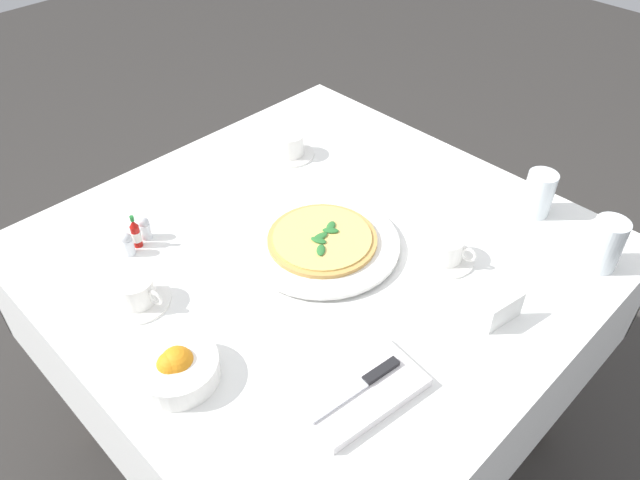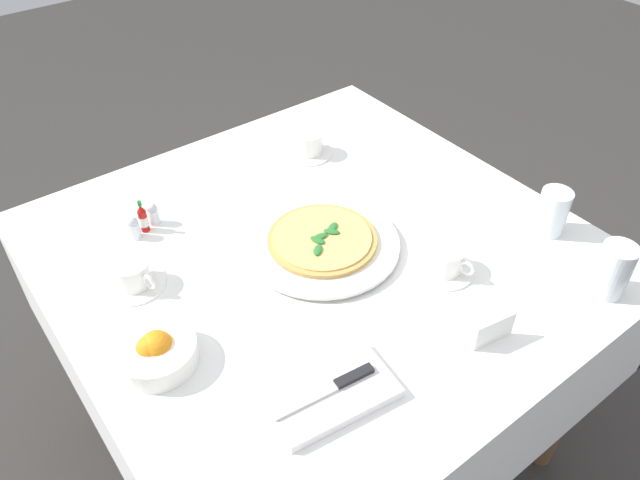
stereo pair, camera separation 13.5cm
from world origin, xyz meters
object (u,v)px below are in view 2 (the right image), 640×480
at_px(coffee_cup_near_left, 133,275).
at_px(water_glass_far_left, 612,272).
at_px(water_glass_back_corner, 552,214).
at_px(citrus_bowl, 156,351).
at_px(salt_shaker, 134,229).
at_px(pizza_plate, 322,244).
at_px(napkin_folded, 330,393).
at_px(pepper_shaker, 153,215).
at_px(hot_sauce_bottle, 143,218).
at_px(menu_card, 495,332).
at_px(pizza, 322,239).
at_px(coffee_cup_right_edge, 445,261).
at_px(coffee_cup_center_back, 308,144).
at_px(dinner_knife, 329,389).

height_order(coffee_cup_near_left, water_glass_far_left, water_glass_far_left).
xyz_separation_m(water_glass_back_corner, citrus_bowl, (0.88, -0.20, -0.02)).
bearing_deg(salt_shaker, pizza_plate, 138.13).
bearing_deg(napkin_folded, pepper_shaker, -79.56).
height_order(citrus_bowl, hot_sauce_bottle, hot_sauce_bottle).
distance_m(salt_shaker, menu_card, 0.80).
bearing_deg(citrus_bowl, pepper_shaker, -114.81).
bearing_deg(pizza_plate, water_glass_back_corner, 149.33).
height_order(pizza, citrus_bowl, citrus_bowl).
distance_m(coffee_cup_right_edge, pepper_shaker, 0.67).
bearing_deg(water_glass_far_left, coffee_cup_right_edge, -47.92).
xyz_separation_m(coffee_cup_center_back, coffee_cup_near_left, (0.58, 0.18, -0.00)).
relative_size(coffee_cup_center_back, water_glass_far_left, 1.10).
distance_m(pizza, napkin_folded, 0.39).
bearing_deg(coffee_cup_near_left, menu_card, 130.61).
xyz_separation_m(hot_sauce_bottle, menu_card, (-0.38, 0.70, -0.00)).
distance_m(water_glass_back_corner, napkin_folded, 0.67).
distance_m(coffee_cup_near_left, water_glass_back_corner, 0.92).
relative_size(coffee_cup_right_edge, water_glass_far_left, 1.11).
height_order(pizza, napkin_folded, pizza).
xyz_separation_m(water_glass_far_left, pepper_shaker, (0.64, -0.76, -0.03)).
bearing_deg(coffee_cup_center_back, coffee_cup_right_edge, 85.66).
xyz_separation_m(coffee_cup_near_left, hot_sauce_bottle, (-0.09, -0.15, 0.01)).
bearing_deg(water_glass_far_left, salt_shaker, -46.78).
bearing_deg(pepper_shaker, hot_sauce_bottle, 19.65).
bearing_deg(hot_sauce_bottle, napkin_folded, 95.74).
bearing_deg(pepper_shaker, coffee_cup_center_back, -176.99).
xyz_separation_m(salt_shaker, pepper_shaker, (-0.06, -0.02, 0.00)).
distance_m(napkin_folded, pepper_shaker, 0.62).
bearing_deg(hot_sauce_bottle, pizza_plate, 134.47).
distance_m(coffee_cup_right_edge, water_glass_back_corner, 0.29).
distance_m(coffee_cup_center_back, dinner_knife, 0.78).
distance_m(dinner_knife, menu_card, 0.33).
bearing_deg(citrus_bowl, pizza_plate, -171.07).
height_order(pizza, coffee_cup_right_edge, coffee_cup_right_edge).
xyz_separation_m(napkin_folded, dinner_knife, (0.00, -0.00, 0.01)).
bearing_deg(coffee_cup_near_left, dinner_knife, 108.26).
bearing_deg(napkin_folded, water_glass_back_corner, -167.98).
relative_size(coffee_cup_center_back, water_glass_back_corner, 1.20).
bearing_deg(pepper_shaker, coffee_cup_right_edge, 129.09).
bearing_deg(coffee_cup_right_edge, water_glass_back_corner, 170.13).
bearing_deg(water_glass_far_left, coffee_cup_near_left, -38.24).
bearing_deg(coffee_cup_center_back, water_glass_back_corner, 112.41).
relative_size(water_glass_far_left, napkin_folded, 0.50).
distance_m(pizza, coffee_cup_near_left, 0.41).
distance_m(pizza_plate, water_glass_far_left, 0.60).
height_order(napkin_folded, menu_card, menu_card).
bearing_deg(pizza, pepper_shaker, -49.44).
bearing_deg(pizza_plate, coffee_cup_center_back, -121.82).
bearing_deg(coffee_cup_near_left, coffee_cup_right_edge, 146.62).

